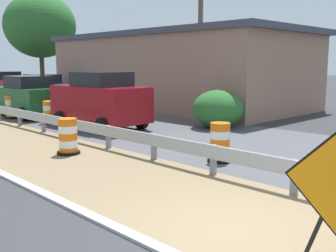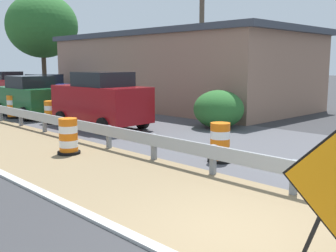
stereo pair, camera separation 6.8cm
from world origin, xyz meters
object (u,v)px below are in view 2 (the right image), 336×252
utility_pole_near (202,28)px  traffic_barrel_mid (51,113)px  traffic_barrel_nearest (220,144)px  car_distant_b (30,96)px  car_distant_a (9,85)px  car_trailing_far_lane (101,100)px  traffic_barrel_far (13,108)px  traffic_barrel_close (68,138)px  car_mid_far_lane (46,90)px

utility_pole_near → traffic_barrel_mid: bearing=158.3°
traffic_barrel_nearest → car_distant_b: bearing=87.5°
traffic_barrel_nearest → traffic_barrel_mid: traffic_barrel_nearest is taller
car_distant_a → car_distant_b: (-3.31, -10.29, -0.01)m
car_trailing_far_lane → traffic_barrel_far: bearing=12.0°
traffic_barrel_far → utility_pole_near: 9.77m
traffic_barrel_close → car_distant_a: 19.76m
traffic_barrel_close → car_distant_b: car_distant_b is taller
traffic_barrel_mid → utility_pole_near: (6.69, -2.67, 3.82)m
traffic_barrel_nearest → traffic_barrel_far: size_ratio=0.96×
car_distant_b → utility_pole_near: (6.33, -5.42, 3.27)m
traffic_barrel_mid → car_distant_b: bearing=82.6°
traffic_barrel_nearest → car_distant_a: 22.69m
traffic_barrel_close → traffic_barrel_mid: (2.53, 5.72, -0.02)m
car_distant_a → utility_pole_near: bearing=12.8°
traffic_barrel_mid → car_distant_b: 2.83m
traffic_barrel_far → traffic_barrel_close: bearing=-103.7°
traffic_barrel_mid → utility_pole_near: 8.15m
traffic_barrel_close → utility_pole_near: bearing=18.3°
car_mid_far_lane → traffic_barrel_close: bearing=-26.0°
traffic_barrel_nearest → car_distant_b: (0.53, 12.07, 0.52)m
utility_pole_near → traffic_barrel_far: bearing=142.4°
utility_pole_near → car_distant_a: bearing=100.9°
traffic_barrel_mid → traffic_barrel_far: traffic_barrel_far is taller
traffic_barrel_nearest → traffic_barrel_far: 12.15m
traffic_barrel_nearest → car_trailing_far_lane: 6.94m
traffic_barrel_close → traffic_barrel_far: (2.09, 8.55, 0.02)m
traffic_barrel_mid → utility_pole_near: size_ratio=0.12×
car_mid_far_lane → utility_pole_near: 10.74m
car_distant_a → car_distant_b: size_ratio=1.09×
car_distant_b → traffic_barrel_nearest: bearing=176.6°
traffic_barrel_mid → car_distant_a: size_ratio=0.22×
traffic_barrel_close → car_trailing_far_lane: size_ratio=0.24×
traffic_barrel_far → car_distant_a: 11.01m
traffic_barrel_far → car_trailing_far_lane: 5.51m
car_distant_a → car_trailing_far_lane: bearing=-8.3°
car_distant_a → traffic_barrel_far: bearing=-20.1°
car_distant_b → utility_pole_near: size_ratio=0.50×
car_mid_far_lane → car_distant_a: (0.24, 6.03, 0.04)m
traffic_barrel_close → car_distant_a: size_ratio=0.23×
car_trailing_far_lane → car_distant_a: 15.77m
traffic_barrel_nearest → traffic_barrel_far: bearing=91.3°
traffic_barrel_nearest → car_mid_far_lane: car_mid_far_lane is taller
car_distant_a → car_distant_b: car_distant_a is taller
car_trailing_far_lane → traffic_barrel_close: bearing=131.7°
traffic_barrel_far → utility_pole_near: size_ratio=0.13×
car_trailing_far_lane → utility_pole_near: 6.62m
traffic_barrel_nearest → car_distant_a: (3.83, 22.35, 0.53)m
car_trailing_far_lane → utility_pole_near: (5.83, -0.19, 3.14)m
traffic_barrel_nearest → car_trailing_far_lane: (1.03, 6.84, 0.65)m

